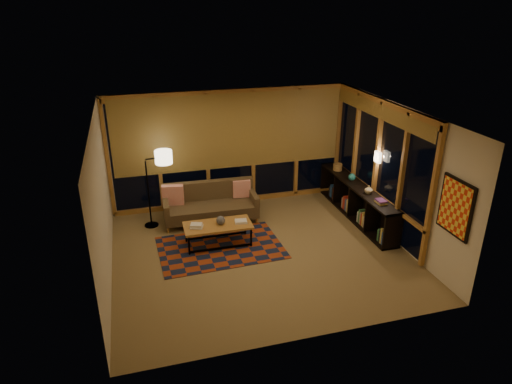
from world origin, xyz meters
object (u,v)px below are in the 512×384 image
object	(u,v)px
bookshelf	(356,201)
sofa	(211,204)
coffee_table	(218,234)
floor_lamp	(148,190)

from	to	relation	value
bookshelf	sofa	bearing A→B (deg)	168.15
sofa	coffee_table	world-z (taller)	sofa
sofa	floor_lamp	world-z (taller)	floor_lamp
coffee_table	bookshelf	xyz separation A→B (m)	(3.20, 0.39, 0.16)
floor_lamp	sofa	bearing A→B (deg)	-15.65
sofa	floor_lamp	bearing A→B (deg)	175.81
bookshelf	coffee_table	bearing A→B (deg)	-173.07
coffee_table	bookshelf	bearing A→B (deg)	7.77
coffee_table	floor_lamp	xyz separation A→B (m)	(-1.23, 1.19, 0.60)
sofa	bookshelf	world-z (taller)	sofa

